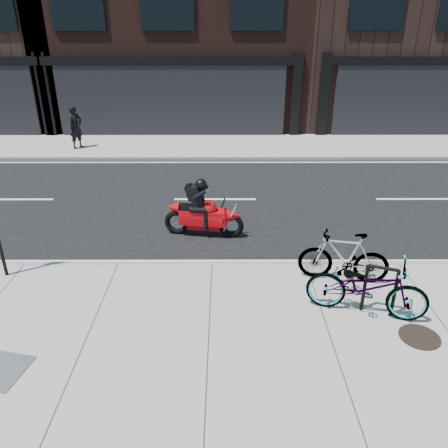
{
  "coord_description": "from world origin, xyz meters",
  "views": [
    {
      "loc": [
        0.24,
        -10.01,
        4.87
      ],
      "look_at": [
        0.26,
        -1.61,
        0.9
      ],
      "focal_mm": 35.0,
      "sensor_mm": 36.0,
      "label": 1
    }
  ],
  "objects_px": {
    "bicycle_rear": "(344,257)",
    "pedestrian": "(76,127)",
    "bike_rack": "(380,286)",
    "motorcycle": "(207,213)",
    "bicycle_front": "(367,287)",
    "manhole_cover": "(420,337)"
  },
  "relations": [
    {
      "from": "bicycle_rear",
      "to": "pedestrian",
      "type": "relative_size",
      "value": 1.04
    },
    {
      "from": "bike_rack",
      "to": "motorcycle",
      "type": "relative_size",
      "value": 0.48
    },
    {
      "from": "bicycle_front",
      "to": "manhole_cover",
      "type": "bearing_deg",
      "value": -115.59
    },
    {
      "from": "bicycle_rear",
      "to": "pedestrian",
      "type": "bearing_deg",
      "value": -129.25
    },
    {
      "from": "motorcycle",
      "to": "pedestrian",
      "type": "relative_size",
      "value": 1.18
    },
    {
      "from": "bicycle_rear",
      "to": "manhole_cover",
      "type": "relative_size",
      "value": 2.65
    },
    {
      "from": "motorcycle",
      "to": "pedestrian",
      "type": "xyz_separation_m",
      "value": [
        -5.44,
        7.59,
        0.37
      ]
    },
    {
      "from": "bike_rack",
      "to": "pedestrian",
      "type": "distance_m",
      "value": 13.85
    },
    {
      "from": "bicycle_front",
      "to": "bicycle_rear",
      "type": "height_order",
      "value": "bicycle_front"
    },
    {
      "from": "bike_rack",
      "to": "pedestrian",
      "type": "xyz_separation_m",
      "value": [
        -8.55,
        10.89,
        0.29
      ]
    },
    {
      "from": "pedestrian",
      "to": "motorcycle",
      "type": "bearing_deg",
      "value": -112.31
    },
    {
      "from": "motorcycle",
      "to": "pedestrian",
      "type": "height_order",
      "value": "pedestrian"
    },
    {
      "from": "bike_rack",
      "to": "manhole_cover",
      "type": "relative_size",
      "value": 1.42
    },
    {
      "from": "bicycle_rear",
      "to": "manhole_cover",
      "type": "distance_m",
      "value": 2.01
    },
    {
      "from": "bike_rack",
      "to": "bicycle_rear",
      "type": "bearing_deg",
      "value": 108.92
    },
    {
      "from": "bike_rack",
      "to": "motorcycle",
      "type": "bearing_deg",
      "value": 133.28
    },
    {
      "from": "bicycle_front",
      "to": "bicycle_rear",
      "type": "distance_m",
      "value": 1.08
    },
    {
      "from": "bicycle_rear",
      "to": "motorcycle",
      "type": "bearing_deg",
      "value": -118.25
    },
    {
      "from": "pedestrian",
      "to": "bicycle_rear",
      "type": "bearing_deg",
      "value": -108.16
    },
    {
      "from": "bicycle_rear",
      "to": "manhole_cover",
      "type": "bearing_deg",
      "value": 37.49
    },
    {
      "from": "motorcycle",
      "to": "pedestrian",
      "type": "bearing_deg",
      "value": 133.94
    },
    {
      "from": "bicycle_rear",
      "to": "motorcycle",
      "type": "distance_m",
      "value": 3.55
    }
  ]
}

